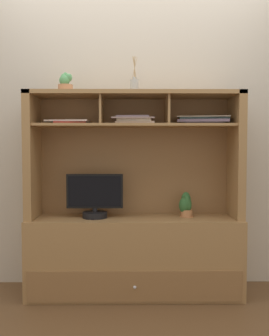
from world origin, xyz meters
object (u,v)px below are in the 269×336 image
at_px(magazine_stack_centre, 69,122).
at_px(potted_succulent, 65,84).
at_px(magazine_stack_right, 203,120).
at_px(media_console, 134,234).
at_px(potted_orchid, 186,206).
at_px(tv_monitor, 95,198).
at_px(magazine_stack_left, 134,120).
at_px(diffuser_bottle, 135,85).

height_order(magazine_stack_centre, potted_succulent, potted_succulent).
bearing_deg(magazine_stack_right, media_console, -179.76).
bearing_deg(media_console, potted_succulent, 179.09).
xyz_separation_m(potted_orchid, potted_succulent, (-0.93, 0.00, 0.94)).
distance_m(tv_monitor, magazine_stack_centre, 0.62).
bearing_deg(magazine_stack_left, diffuser_bottle, 56.28).
xyz_separation_m(tv_monitor, potted_orchid, (0.71, 0.04, -0.06)).
bearing_deg(tv_monitor, magazine_stack_centre, 170.33).
height_order(magazine_stack_left, magazine_stack_centre, magazine_stack_left).
xyz_separation_m(tv_monitor, magazine_stack_right, (0.83, 0.03, 0.60)).
height_order(magazine_stack_left, magazine_stack_right, magazine_stack_left).
xyz_separation_m(magazine_stack_centre, magazine_stack_right, (1.03, -0.00, 0.01)).
height_order(tv_monitor, magazine_stack_right, magazine_stack_right).
relative_size(magazine_stack_centre, diffuser_bottle, 1.26).
distance_m(magazine_stack_centre, diffuser_bottle, 0.57).
distance_m(potted_orchid, magazine_stack_centre, 1.11).
xyz_separation_m(media_console, tv_monitor, (-0.31, -0.03, 0.29)).
height_order(media_console, tv_monitor, media_console).
distance_m(media_console, potted_orchid, 0.46).
height_order(potted_orchid, magazine_stack_left, magazine_stack_left).
distance_m(potted_orchid, magazine_stack_left, 0.78).
xyz_separation_m(tv_monitor, potted_succulent, (-0.23, 0.04, 0.87)).
bearing_deg(diffuser_bottle, tv_monitor, -178.55).
xyz_separation_m(diffuser_bottle, potted_succulent, (-0.53, 0.03, 0.01)).
bearing_deg(potted_orchid, magazine_stack_right, -1.36).
distance_m(tv_monitor, magazine_stack_right, 1.03).
xyz_separation_m(potted_orchid, diffuser_bottle, (-0.40, -0.03, 0.93)).
height_order(magazine_stack_right, diffuser_bottle, diffuser_bottle).
relative_size(magazine_stack_left, magazine_stack_right, 0.78).
bearing_deg(magazine_stack_right, tv_monitor, -177.77).
bearing_deg(diffuser_bottle, potted_succulent, 176.65).
bearing_deg(potted_succulent, magazine_stack_right, -0.34).
height_order(media_console, potted_orchid, media_console).
height_order(potted_orchid, potted_succulent, potted_succulent).
bearing_deg(tv_monitor, media_console, 5.67).
bearing_deg(potted_orchid, media_console, -179.26).
distance_m(diffuser_bottle, potted_succulent, 0.53).
relative_size(magazine_stack_left, diffuser_bottle, 1.21).
bearing_deg(magazine_stack_left, magazine_stack_right, 3.21).
height_order(tv_monitor, potted_orchid, tv_monitor).
relative_size(diffuser_bottle, potted_succulent, 1.66).
distance_m(magazine_stack_left, magazine_stack_centre, 0.50).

